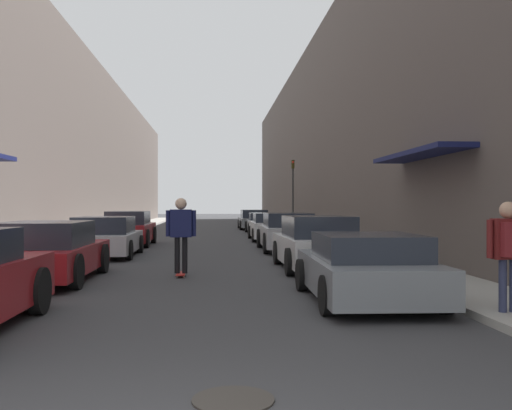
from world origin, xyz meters
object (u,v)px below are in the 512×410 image
at_px(parked_car_left_1, 47,252).
at_px(parked_car_right_1, 317,244).
at_px(parked_car_right_4, 263,223).
at_px(parked_car_right_3, 272,227).
at_px(traffic_light, 293,188).
at_px(parked_car_right_2, 287,232).
at_px(parked_car_left_3, 129,229).
at_px(pedestrian, 509,243).
at_px(parked_car_left_2, 105,238).
at_px(skateboarder, 181,228).
at_px(manhole_cover, 233,400).
at_px(parked_car_right_0, 366,268).
at_px(parked_car_right_5, 254,220).

height_order(parked_car_left_1, parked_car_right_1, parked_car_right_1).
bearing_deg(parked_car_right_4, parked_car_right_3, -90.82).
bearing_deg(traffic_light, parked_car_right_2, -99.08).
xyz_separation_m(parked_car_left_3, pedestrian, (7.58, -15.27, 0.44)).
relative_size(parked_car_left_2, parked_car_right_1, 0.98).
bearing_deg(parked_car_left_3, pedestrian, -63.60).
relative_size(skateboarder, traffic_light, 0.46).
distance_m(manhole_cover, traffic_light, 25.70).
bearing_deg(parked_car_right_0, parked_car_left_1, 153.79).
bearing_deg(parked_car_right_4, parked_car_left_1, -108.08).
distance_m(parked_car_right_1, pedestrian, 6.67).
xyz_separation_m(parked_car_right_1, parked_car_right_4, (0.14, 17.65, -0.07)).
bearing_deg(parked_car_right_1, parked_car_left_1, -164.49).
bearing_deg(parked_car_right_3, parked_car_right_1, -90.29).
height_order(parked_car_left_1, parked_car_right_0, parked_car_left_1).
bearing_deg(parked_car_left_2, skateboarder, -62.54).
bearing_deg(parked_car_right_1, parked_car_left_3, 124.24).
height_order(parked_car_right_3, traffic_light, traffic_light).
bearing_deg(manhole_cover, parked_car_right_3, 83.27).
height_order(parked_car_right_0, parked_car_right_3, parked_car_right_3).
bearing_deg(pedestrian, parked_car_right_5, 93.02).
bearing_deg(skateboarder, parked_car_left_1, -168.08).
bearing_deg(parked_car_right_4, parked_car_left_2, -114.34).
xyz_separation_m(parked_car_right_0, parked_car_right_2, (0.02, 10.63, 0.09)).
height_order(parked_car_left_1, parked_car_left_2, parked_car_left_1).
bearing_deg(traffic_light, parked_car_left_1, -113.92).
height_order(parked_car_left_2, parked_car_right_1, parked_car_right_1).
xyz_separation_m(parked_car_left_1, pedestrian, (7.77, -4.75, 0.48)).
bearing_deg(parked_car_right_3, parked_car_left_1, -114.94).
height_order(parked_car_left_1, parked_car_right_2, parked_car_right_2).
bearing_deg(parked_car_left_3, skateboarder, -75.11).
xyz_separation_m(parked_car_right_0, skateboarder, (-3.33, 3.63, 0.55)).
xyz_separation_m(parked_car_left_2, pedestrian, (7.61, -10.48, 0.50)).
bearing_deg(parked_car_left_3, parked_car_left_2, -90.37).
xyz_separation_m(parked_car_left_1, manhole_cover, (3.74, -7.75, -0.61)).
height_order(parked_car_right_2, parked_car_right_5, parked_car_right_2).
xyz_separation_m(parked_car_right_2, parked_car_right_5, (0.02, 17.38, -0.04)).
bearing_deg(pedestrian, skateboarder, 132.74).
bearing_deg(pedestrian, parked_car_right_4, 93.42).
bearing_deg(parked_car_left_2, traffic_light, 57.14).
bearing_deg(pedestrian, parked_car_left_3, 116.40).
relative_size(parked_car_right_0, pedestrian, 2.52).
bearing_deg(parked_car_right_3, parked_car_right_0, -90.27).
height_order(parked_car_left_3, parked_car_right_4, parked_car_left_3).
height_order(parked_car_right_5, manhole_cover, parked_car_right_5).
bearing_deg(skateboarder, parked_car_right_4, 79.45).
bearing_deg(manhole_cover, skateboarder, 96.26).
relative_size(parked_car_left_2, parked_car_right_5, 0.90).
relative_size(parked_car_left_1, traffic_light, 1.12).
height_order(parked_car_left_2, parked_car_right_4, parked_car_left_2).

